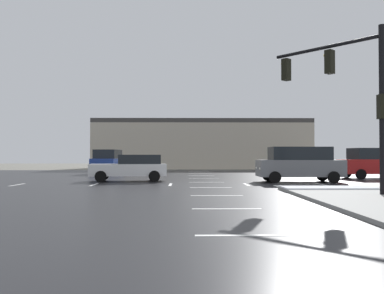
{
  "coord_description": "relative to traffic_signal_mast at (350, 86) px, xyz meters",
  "views": [
    {
      "loc": [
        -1.16,
        -22.05,
        1.55
      ],
      "look_at": [
        -0.77,
        7.14,
        2.15
      ],
      "focal_mm": 39.29,
      "sensor_mm": 36.0,
      "label": 1
    }
  ],
  "objects": [
    {
      "name": "suv_grey",
      "position": [
        0.21,
        8.03,
        -3.15
      ],
      "size": [
        4.84,
        2.17,
        2.03
      ],
      "rotation": [
        0.0,
        0.0,
        3.14
      ],
      "color": "slate",
      "rests_on": "road_asphalt"
    },
    {
      "name": "ground_plane",
      "position": [
        -5.16,
        5.94,
        -4.24
      ],
      "size": [
        120.0,
        120.0,
        0.0
      ],
      "primitive_type": "plane",
      "color": "slate"
    },
    {
      "name": "suv_blue",
      "position": [
        -13.04,
        19.9,
        -3.15
      ],
      "size": [
        2.32,
        4.9,
        2.03
      ],
      "rotation": [
        0.0,
        0.0,
        -1.61
      ],
      "color": "navy",
      "rests_on": "road_asphalt"
    },
    {
      "name": "suv_red",
      "position": [
        6.42,
        11.85,
        -3.15
      ],
      "size": [
        4.98,
        2.56,
        2.03
      ],
      "rotation": [
        0.0,
        0.0,
        3.24
      ],
      "color": "#B21919",
      "rests_on": "road_asphalt"
    },
    {
      "name": "lane_markings",
      "position": [
        -3.96,
        4.56,
        -4.22
      ],
      "size": [
        36.15,
        36.15,
        0.01
      ],
      "color": "silver",
      "rests_on": "road_asphalt"
    },
    {
      "name": "traffic_signal_mast",
      "position": [
        0.0,
        0.0,
        0.0
      ],
      "size": [
        3.27,
        3.68,
        6.21
      ],
      "rotation": [
        0.0,
        0.0,
        2.3
      ],
      "color": "black",
      "rests_on": "sidewalk_corner"
    },
    {
      "name": "strip_building_background",
      "position": [
        -4.48,
        35.16,
        -1.35
      ],
      "size": [
        25.35,
        8.0,
        5.8
      ],
      "color": "#BCB29E",
      "rests_on": "ground_plane"
    },
    {
      "name": "snow_strip_curbside",
      "position": [
        -0.16,
        1.94,
        -4.07
      ],
      "size": [
        4.0,
        1.6,
        0.06
      ],
      "primitive_type": "cube",
      "color": "white",
      "rests_on": "sidewalk_corner"
    },
    {
      "name": "road_asphalt",
      "position": [
        -5.16,
        5.94,
        -4.23
      ],
      "size": [
        44.0,
        44.0,
        0.02
      ],
      "primitive_type": "cube",
      "color": "#232326",
      "rests_on": "ground_plane"
    },
    {
      "name": "sedan_white",
      "position": [
        -9.62,
        9.06,
        -3.39
      ],
      "size": [
        4.67,
        2.41,
        1.58
      ],
      "rotation": [
        0.0,
        0.0,
        3.25
      ],
      "color": "white",
      "rests_on": "road_asphalt"
    }
  ]
}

